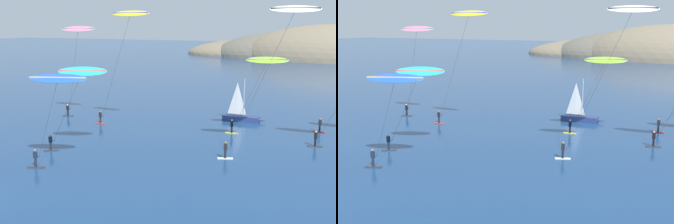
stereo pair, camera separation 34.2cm
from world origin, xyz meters
The scene contains 8 objects.
headland_island centered at (-3.57, 153.48, 0.00)m, with size 97.00×53.10×25.83m.
sailboat_near centered at (9.69, 35.15, 0.64)m, with size 5.93×1.68×5.70m.
kitesurfer_pink centered at (-11.22, 27.25, 11.08)m, with size 5.60×1.78×12.52m.
kitesurfer_blue centered at (0.78, 9.45, 7.52)m, with size 5.77×3.17×8.52m.
kitesurfer_yellow centered at (-2.07, 25.40, 12.55)m, with size 8.12×1.06×14.34m.
kitesurfer_white centered at (17.81, 20.26, 12.43)m, with size 8.49×3.21×14.35m.
kitesurfer_cyan centered at (-0.82, 14.62, 7.49)m, with size 6.43×3.72×8.63m.
kitesurfer_lime centered at (13.60, 29.26, 7.87)m, with size 6.77×2.51×9.14m.
Camera 1 is at (25.73, -18.00, 12.60)m, focal length 45.00 mm.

